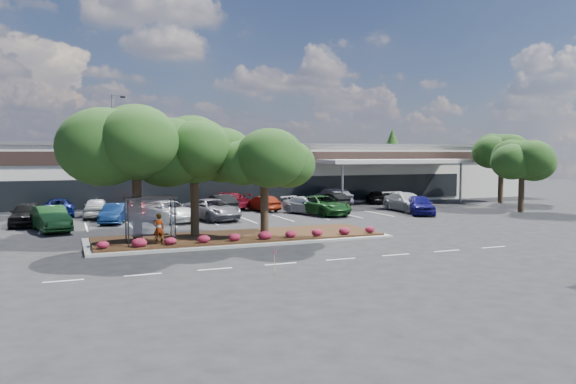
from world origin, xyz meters
name	(u,v)px	position (x,y,z in m)	size (l,w,h in m)	color
ground	(295,248)	(0.00, 0.00, 0.00)	(160.00, 160.00, 0.00)	black
retail_store	(179,172)	(0.06, 33.91, 3.15)	(80.40, 25.20, 6.25)	beige
landscape_island	(240,237)	(-2.00, 4.00, 0.12)	(18.00, 6.00, 0.26)	gray
lane_markings	(239,225)	(-0.14, 10.42, 0.01)	(33.12, 20.06, 0.01)	silver
shrub_row	(250,236)	(-2.00, 1.90, 0.51)	(17.00, 0.80, 0.50)	maroon
bus_shelter	(150,207)	(-7.50, 2.95, 2.31)	(2.75, 1.55, 2.59)	black
island_tree_west	(136,172)	(-8.00, 4.50, 4.21)	(7.20, 7.20, 7.89)	#1A330F
island_tree_mid	(194,175)	(-4.50, 5.20, 3.92)	(6.60, 6.60, 7.32)	#1A330F
island_tree_east	(264,182)	(-0.50, 3.70, 3.51)	(5.80, 5.80, 6.50)	#1A330F
tree_east_near	(522,176)	(26.00, 10.00, 3.25)	(5.60, 5.60, 6.51)	#1A330F
tree_east_far	(501,167)	(31.00, 18.00, 3.81)	(6.40, 6.40, 7.62)	#1A330F
conifer_north_east	(392,158)	(34.00, 44.00, 4.50)	(3.96, 3.96, 9.00)	#1A330F
person_waiting	(159,229)	(-7.11, 2.42, 1.11)	(0.62, 0.41, 1.71)	#594C47
light_pole	(114,158)	(-7.46, 26.19, 4.77)	(1.43, 0.50, 10.69)	gray
survey_stake	(275,259)	(-3.45, -6.04, 0.69)	(0.07, 0.14, 1.07)	tan
car_0	(27,214)	(-14.46, 15.99, 0.85)	(2.02, 5.02, 1.71)	black
car_1	(51,219)	(-12.77, 12.20, 0.85)	(1.79, 5.14, 1.69)	#1C4B20
car_2	(115,213)	(-8.40, 15.23, 0.73)	(1.54, 4.43, 1.46)	navy
car_3	(169,211)	(-4.46, 14.66, 0.79)	(2.62, 5.69, 1.58)	white
car_4	(212,209)	(-1.07, 14.48, 0.82)	(2.71, 5.88, 1.63)	slate
car_5	(308,205)	(7.68, 15.65, 0.73)	(2.05, 5.05, 1.47)	silver
car_6	(322,205)	(8.42, 14.42, 0.82)	(2.72, 5.90, 1.64)	#154317
car_7	(407,202)	(16.83, 14.26, 0.84)	(2.34, 5.77, 1.67)	silver
car_8	(420,205)	(16.44, 11.70, 0.83)	(1.96, 4.87, 1.66)	navy
car_9	(58,207)	(-12.39, 21.82, 0.73)	(2.44, 5.29, 1.47)	navy
car_10	(97,208)	(-9.50, 19.24, 0.82)	(1.94, 4.81, 1.64)	#B7B7B7
car_11	(133,210)	(-6.76, 17.71, 0.70)	(1.96, 4.83, 1.40)	maroon
car_12	(225,201)	(2.11, 22.35, 0.79)	(2.22, 5.46, 1.58)	maroon
car_13	(221,204)	(0.72, 18.73, 0.83)	(1.76, 5.05, 1.67)	black
car_14	(262,204)	(4.77, 19.27, 0.69)	(1.45, 4.17, 1.37)	maroon
car_15	(333,200)	(12.46, 20.43, 0.70)	(1.48, 4.24, 1.40)	black
car_16	(332,197)	(13.11, 21.93, 0.84)	(1.79, 5.12, 1.69)	#595860
car_17	(376,197)	(18.36, 22.16, 0.69)	(1.63, 4.06, 1.38)	black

